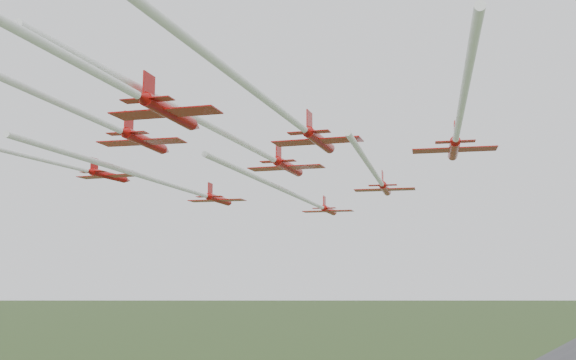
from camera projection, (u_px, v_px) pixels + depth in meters
The scene contains 9 objects.
jet_lead at pixel (307, 201), 97.09m from camera, with size 20.71×59.33×2.63m.
jet_row2_left at pixel (184, 189), 88.50m from camera, with size 19.79×53.66×2.69m.
jet_row2_right at pixel (379, 180), 84.86m from camera, with size 17.25×42.88×2.63m.
jet_row3_left at pixel (44, 160), 77.48m from camera, with size 15.57×52.76×2.43m.
jet_row3_mid at pixel (253, 148), 71.80m from camera, with size 18.48×56.29×2.96m.
jet_row3_right at pixel (457, 131), 64.31m from camera, with size 18.73×44.85×2.81m.
jet_row4_left at pixel (81, 113), 57.39m from camera, with size 21.36×53.47×2.83m.
jet_row4_right at pixel (280, 111), 52.23m from camera, with size 16.93×52.24×2.66m.
jet_trail_solo at pixel (95, 72), 40.47m from camera, with size 17.22×47.02×2.61m.
Camera 1 is at (50.97, -71.69, 41.56)m, focal length 40.00 mm.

